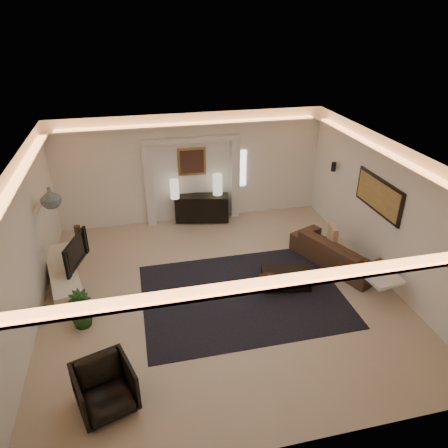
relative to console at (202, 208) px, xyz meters
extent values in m
plane|color=#B6A48F|center=(-0.20, -3.25, -0.40)|extent=(7.00, 7.00, 0.00)
plane|color=white|center=(-0.20, -3.25, 2.50)|extent=(7.00, 7.00, 0.00)
plane|color=white|center=(-0.20, 0.25, 1.05)|extent=(7.00, 0.00, 7.00)
plane|color=white|center=(-0.20, -6.75, 1.05)|extent=(7.00, 0.00, 7.00)
plane|color=white|center=(-3.70, -3.25, 1.05)|extent=(0.00, 7.00, 7.00)
plane|color=white|center=(3.30, -3.25, 1.05)|extent=(0.00, 7.00, 7.00)
cube|color=silver|center=(-0.20, -3.25, 2.22)|extent=(7.00, 7.00, 0.04)
cube|color=white|center=(1.15, 0.23, 0.95)|extent=(0.25, 0.03, 1.00)
cube|color=black|center=(0.20, -3.45, -0.39)|extent=(4.00, 3.00, 0.01)
cube|color=silver|center=(-1.35, 0.15, 0.70)|extent=(0.22, 0.20, 2.20)
cube|color=silver|center=(0.95, 0.15, 0.70)|extent=(0.22, 0.20, 2.20)
cube|color=silver|center=(-0.20, 0.15, 1.85)|extent=(2.52, 0.20, 0.12)
cube|color=tan|center=(-0.20, 0.22, 1.25)|extent=(0.74, 0.04, 0.74)
cube|color=#4C2D1E|center=(-0.20, 0.19, 1.25)|extent=(0.62, 0.02, 0.62)
cube|color=black|center=(3.27, -2.95, 1.30)|extent=(0.04, 1.64, 0.74)
cube|color=tan|center=(3.24, -2.95, 1.30)|extent=(0.02, 1.50, 0.62)
cylinder|color=black|center=(3.18, -1.05, 1.28)|extent=(0.12, 0.12, 0.22)
cube|color=silver|center=(-3.64, -1.85, 1.25)|extent=(0.10, 0.55, 0.04)
cube|color=black|center=(0.00, 0.00, 0.00)|extent=(1.49, 0.74, 0.71)
cylinder|color=#F1E5C9|center=(-0.71, 0.00, 0.69)|extent=(0.30, 0.30, 0.51)
cylinder|color=beige|center=(0.43, 0.00, 0.69)|extent=(0.32, 0.32, 0.56)
cube|color=#EEE9CD|center=(-3.35, -2.27, -0.18)|extent=(0.99, 2.20, 0.40)
imported|color=black|center=(-3.13, -2.18, 0.37)|extent=(1.09, 0.46, 0.63)
cylinder|color=#422F18|center=(-3.08, -1.20, 0.24)|extent=(0.16, 0.16, 0.40)
imported|color=#334C56|center=(-3.35, -1.96, 1.48)|extent=(0.45, 0.45, 0.42)
imported|color=#1A3F16|center=(-2.89, -3.67, -0.04)|extent=(0.58, 0.58, 0.73)
imported|color=black|center=(2.58, -2.78, -0.08)|extent=(2.32, 1.62, 0.63)
cube|color=#FFEFCD|center=(2.80, -4.28, 0.15)|extent=(0.68, 0.59, 0.07)
cube|color=tan|center=(2.64, -2.42, 0.15)|extent=(0.21, 0.44, 0.43)
cube|color=black|center=(1.16, -3.36, -0.20)|extent=(1.05, 0.69, 0.36)
imported|color=black|center=(0.68, -3.62, 0.05)|extent=(0.35, 0.35, 0.08)
cube|color=beige|center=(1.65, -3.62, 0.02)|extent=(0.29, 0.25, 0.03)
imported|color=#302719|center=(-2.42, -5.56, -0.03)|extent=(0.99, 1.01, 0.73)
camera|label=1|loc=(-1.69, -9.98, 4.78)|focal=33.14mm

